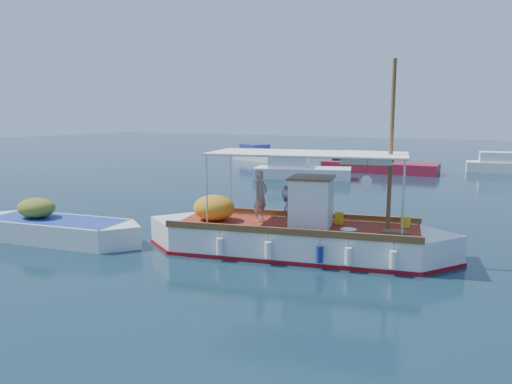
% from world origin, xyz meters
% --- Properties ---
extents(ground, '(160.00, 160.00, 0.00)m').
position_xyz_m(ground, '(0.00, 0.00, 0.00)').
color(ground, black).
rests_on(ground, ground).
extents(fishing_caique, '(10.44, 4.33, 6.49)m').
position_xyz_m(fishing_caique, '(0.25, -0.78, 0.57)').
color(fishing_caique, white).
rests_on(fishing_caique, ground).
extents(dinghy, '(7.17, 2.70, 1.76)m').
position_xyz_m(dinghy, '(-8.24, -3.23, 0.37)').
color(dinghy, white).
rests_on(dinghy, ground).
extents(bg_boat_nw, '(7.19, 4.20, 1.80)m').
position_xyz_m(bg_boat_nw, '(-7.00, 17.20, 0.49)').
color(bg_boat_nw, silver).
rests_on(bg_boat_nw, ground).
extents(bg_boat_n, '(8.94, 3.00, 1.80)m').
position_xyz_m(bg_boat_n, '(-3.15, 23.76, 0.49)').
color(bg_boat_n, maroon).
rests_on(bg_boat_n, ground).
extents(bg_boat_far_w, '(6.62, 4.71, 1.80)m').
position_xyz_m(bg_boat_far_w, '(-15.77, 27.93, 0.49)').
color(bg_boat_far_w, silver).
rests_on(bg_boat_far_w, ground).
extents(bg_boat_far_n, '(6.49, 2.81, 1.80)m').
position_xyz_m(bg_boat_far_n, '(6.07, 28.38, 0.49)').
color(bg_boat_far_n, silver).
rests_on(bg_boat_far_n, ground).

